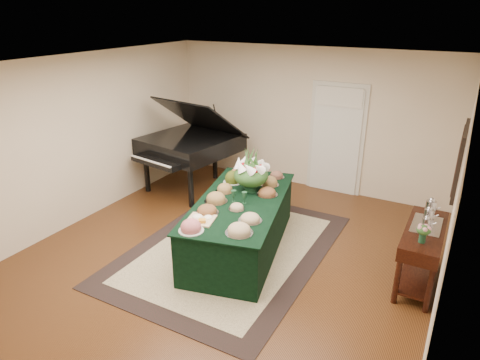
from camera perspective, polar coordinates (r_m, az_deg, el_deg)
The scene contains 14 objects.
ground at distance 6.36m, azimuth -1.32°, elevation -9.70°, with size 6.00×6.00×0.00m, color black.
area_rug at distance 6.45m, azimuth -1.26°, elevation -9.14°, with size 2.59×3.63×0.01m.
kitchen_doorway at distance 8.26m, azimuth 12.70°, elevation 5.18°, with size 1.05×0.07×2.10m.
buffet_table at distance 6.27m, azimuth 0.05°, elevation -5.96°, with size 1.68×2.65×0.80m.
food_platters at distance 6.10m, azimuth -0.41°, elevation -2.17°, with size 1.28×2.41×0.15m.
cutting_board at distance 5.56m, azimuth -5.19°, elevation -4.99°, with size 0.41×0.41×0.10m.
green_goblets at distance 5.98m, azimuth -0.14°, elevation -2.25°, with size 0.24×0.10×0.18m.
floral_centerpiece at distance 6.29m, azimuth 1.50°, elevation 1.21°, with size 0.53×0.53×0.53m.
grand_piano at distance 8.24m, azimuth -6.64°, elevation 4.83°, with size 1.83×1.99×1.83m.
wicker_basket at distance 7.87m, azimuth -0.23°, elevation -2.18°, with size 0.37×0.37×0.23m, color olive.
mahogany_sideboard at distance 5.88m, azimuth 23.23°, elevation -7.57°, with size 0.45×1.28×0.80m.
tea_service at distance 5.86m, azimuth 23.82°, elevation -4.42°, with size 0.34×0.58×0.30m.
pink_bouquet at distance 5.39m, azimuth 23.28°, elevation -6.22°, with size 0.18×0.18×0.23m.
wall_painting at distance 5.44m, azimuth 27.29°, elevation 2.45°, with size 0.05×0.95×0.75m.
Camera 1 is at (2.72, -4.67, 3.35)m, focal length 32.00 mm.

